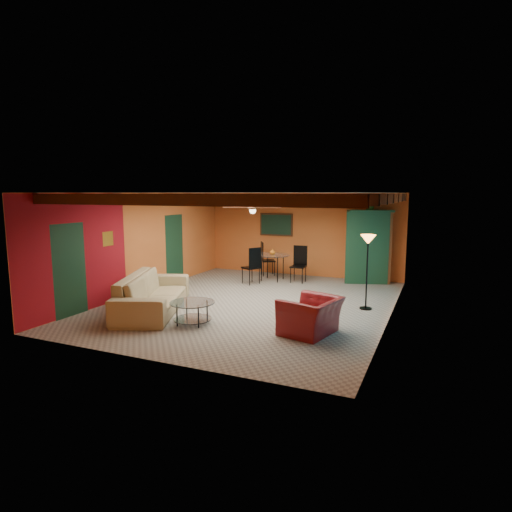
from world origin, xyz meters
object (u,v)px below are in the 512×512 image
at_px(armoire, 369,247).
at_px(floor_lamp, 367,272).
at_px(coffee_table, 192,313).
at_px(vase, 273,242).
at_px(armchair, 311,316).
at_px(potted_plant, 371,204).
at_px(dining_table, 272,263).
at_px(sofa, 153,293).

relative_size(armoire, floor_lamp, 1.21).
relative_size(coffee_table, vase, 5.19).
distance_m(armchair, armoire, 5.44).
xyz_separation_m(armchair, armoire, (0.24, 5.38, 0.71)).
distance_m(floor_lamp, potted_plant, 3.50).
relative_size(coffee_table, armoire, 0.44).
xyz_separation_m(dining_table, floor_lamp, (3.23, -2.25, 0.32)).
xyz_separation_m(sofa, coffee_table, (1.35, -0.50, -0.19)).
xyz_separation_m(coffee_table, armoire, (2.66, 5.75, 0.83)).
relative_size(armchair, potted_plant, 2.34).
bearing_deg(armchair, vase, -137.21).
xyz_separation_m(dining_table, vase, (0.00, 0.00, 0.65)).
height_order(coffee_table, potted_plant, potted_plant).
height_order(dining_table, armoire, armoire).
relative_size(armchair, vase, 6.08).
bearing_deg(sofa, potted_plant, -59.85).
xyz_separation_m(armchair, potted_plant, (0.24, 5.38, 2.01)).
xyz_separation_m(coffee_table, dining_table, (-0.12, 4.86, 0.32)).
bearing_deg(armoire, dining_table, 179.39).
bearing_deg(vase, floor_lamp, -34.87).
height_order(sofa, potted_plant, potted_plant).
height_order(armoire, potted_plant, potted_plant).
bearing_deg(coffee_table, sofa, 159.86).
relative_size(potted_plant, vase, 2.60).
relative_size(sofa, vase, 16.23).
distance_m(armoire, vase, 2.92).
height_order(armchair, floor_lamp, floor_lamp).
bearing_deg(armoire, armchair, -110.90).
bearing_deg(coffee_table, floor_lamp, 39.97).
height_order(coffee_table, vase, vase).
bearing_deg(potted_plant, sofa, -127.40).
bearing_deg(armchair, coffee_table, -68.15).
bearing_deg(armchair, floor_lamp, 176.28).
height_order(armchair, armoire, armoire).
xyz_separation_m(sofa, dining_table, (1.24, 4.36, 0.13)).
height_order(sofa, armoire, armoire).
bearing_deg(sofa, coffee_table, -132.59).
bearing_deg(sofa, armoire, -59.85).
bearing_deg(dining_table, floor_lamp, -34.87).
bearing_deg(armoire, sofa, -145.80).
distance_m(dining_table, potted_plant, 3.43).
distance_m(armchair, coffee_table, 2.46).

